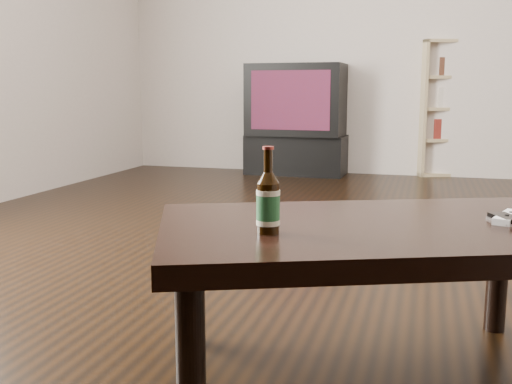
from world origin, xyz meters
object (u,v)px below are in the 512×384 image
(coffee_table, at_px, (375,244))
(phone, at_px, (506,219))
(bookshelf, at_px, (451,106))
(beer_bottle, at_px, (268,203))
(tv_stand, at_px, (297,154))
(tv, at_px, (297,100))
(remote, at_px, (508,217))

(coffee_table, distance_m, phone, 0.34)
(bookshelf, height_order, coffee_table, bookshelf)
(bookshelf, relative_size, beer_bottle, 5.67)
(tv_stand, bearing_deg, beer_bottle, -77.31)
(tv, xyz_separation_m, bookshelf, (1.33, 0.35, -0.05))
(coffee_table, xyz_separation_m, beer_bottle, (-0.24, -0.18, 0.13))
(bookshelf, xyz_separation_m, coffee_table, (-0.31, -4.12, -0.26))
(tv_stand, height_order, tv, tv)
(coffee_table, relative_size, phone, 11.06)
(phone, bearing_deg, tv, 87.08)
(tv, relative_size, coffee_table, 0.67)
(phone, relative_size, remote, 0.70)
(bookshelf, distance_m, phone, 4.02)
(beer_bottle, relative_size, phone, 1.82)
(bookshelf, xyz_separation_m, remote, (0.03, -3.99, -0.19))
(phone, bearing_deg, tv_stand, 87.07)
(tv, xyz_separation_m, beer_bottle, (0.78, -3.95, -0.18))
(remote, bearing_deg, bookshelf, 110.38)
(tv_stand, relative_size, bookshelf, 0.75)
(tv, height_order, beer_bottle, tv)
(tv_stand, height_order, beer_bottle, beer_bottle)
(beer_bottle, distance_m, remote, 0.65)
(tv, relative_size, remote, 5.23)
(beer_bottle, bearing_deg, tv_stand, 101.16)
(tv_stand, relative_size, beer_bottle, 4.23)
(coffee_table, distance_m, beer_bottle, 0.33)
(tv, relative_size, beer_bottle, 4.10)
(tv, distance_m, beer_bottle, 4.03)
(tv_stand, relative_size, tv, 1.03)
(tv_stand, distance_m, phone, 3.92)
(coffee_table, distance_m, remote, 0.36)
(coffee_table, relative_size, beer_bottle, 6.08)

